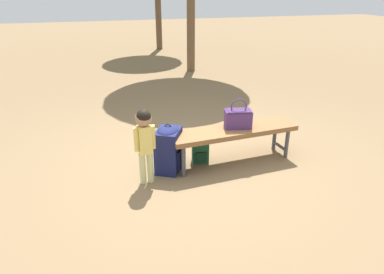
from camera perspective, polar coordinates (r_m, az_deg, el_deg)
ground_plane at (r=4.35m, az=0.24°, el=-4.58°), size 40.00×40.00×0.00m
park_bench at (r=4.29m, az=6.82°, el=0.66°), size 1.62×0.50×0.45m
handbag at (r=4.27m, az=7.58°, el=3.14°), size 0.35×0.25×0.37m
child_standing at (r=3.75m, az=-7.80°, el=0.28°), size 0.24×0.18×0.88m
backpack_large at (r=4.11m, az=-3.85°, el=-1.73°), size 0.41×0.44×0.60m
backpack_small at (r=4.35m, az=1.38°, el=-2.10°), size 0.22×0.20×0.34m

